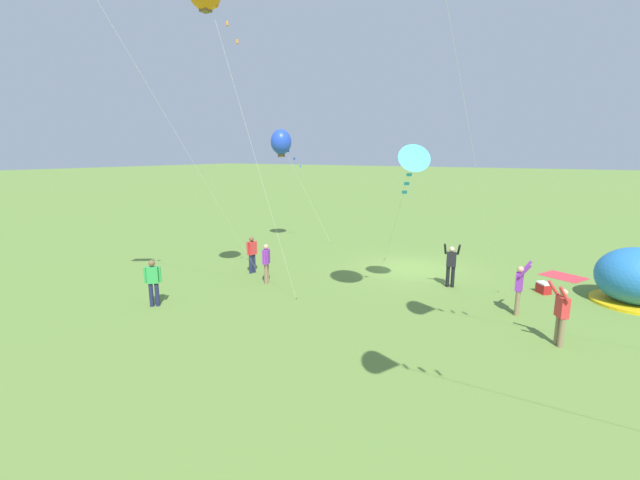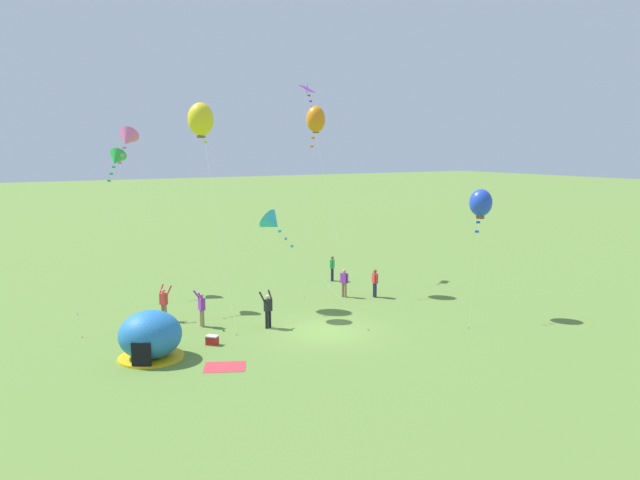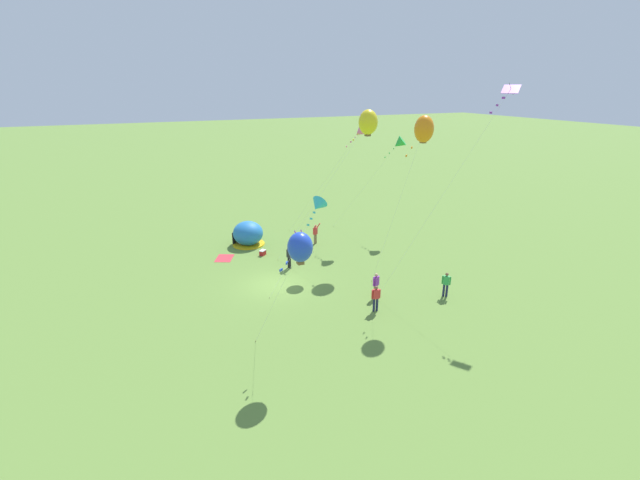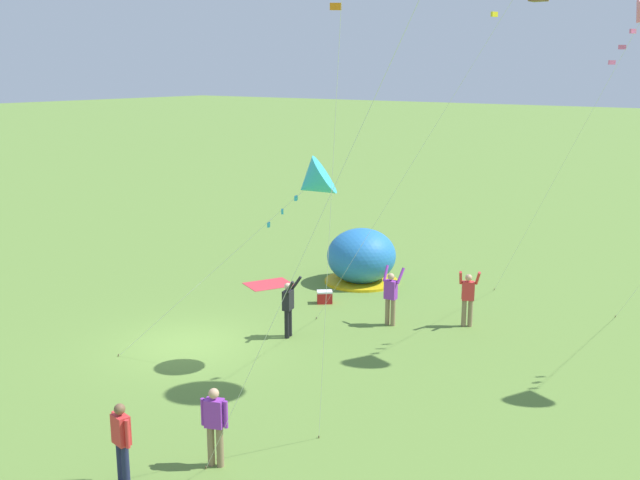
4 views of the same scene
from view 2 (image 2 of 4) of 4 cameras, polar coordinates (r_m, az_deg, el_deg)
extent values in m
plane|color=olive|center=(31.28, 0.67, -8.32)|extent=(300.00, 300.00, 0.00)
ellipsoid|color=#2672BF|center=(28.11, -15.26, -8.35)|extent=(2.70, 2.60, 2.10)
cylinder|color=yellow|center=(28.41, -15.18, -10.28)|extent=(2.81, 2.81, 0.10)
cube|color=black|center=(27.11, -16.02, -10.13)|extent=(0.74, 0.53, 1.10)
cube|color=#CC333D|center=(26.73, -8.69, -11.39)|extent=(2.09, 1.91, 0.01)
cube|color=red|center=(29.58, -9.83, -9.06)|extent=(0.61, 0.63, 0.38)
cube|color=white|center=(29.52, -9.84, -8.65)|extent=(0.62, 0.64, 0.06)
cylinder|color=#1E2347|center=(38.19, 4.97, -4.55)|extent=(0.15, 0.15, 0.88)
cylinder|color=#1E2347|center=(38.02, 5.09, -4.61)|extent=(0.15, 0.15, 0.88)
cube|color=red|center=(37.95, 5.04, -3.49)|extent=(0.30, 0.42, 0.60)
sphere|color=brown|center=(37.86, 5.05, -2.85)|extent=(0.22, 0.22, 0.22)
cylinder|color=red|center=(38.17, 4.88, -3.42)|extent=(0.09, 0.09, 0.58)
cylinder|color=red|center=(37.72, 5.21, -3.57)|extent=(0.09, 0.09, 0.58)
cylinder|color=#8C7251|center=(32.37, -10.66, -7.08)|extent=(0.15, 0.15, 0.88)
cylinder|color=#8C7251|center=(32.55, -10.80, -6.99)|extent=(0.15, 0.15, 0.88)
cube|color=purple|center=(32.27, -10.77, -5.77)|extent=(0.26, 0.39, 0.60)
sphere|color=tan|center=(32.17, -10.79, -5.03)|extent=(0.22, 0.22, 0.22)
cylinder|color=purple|center=(31.86, -10.85, -5.10)|extent=(0.39, 0.17, 0.50)
cylinder|color=purple|center=(32.34, -11.22, -4.91)|extent=(0.39, 0.13, 0.50)
cylinder|color=#1E2347|center=(42.40, 1.09, -3.20)|extent=(0.15, 0.15, 0.88)
cylinder|color=#1E2347|center=(42.59, 1.16, -3.15)|extent=(0.15, 0.15, 0.88)
cube|color=green|center=(42.35, 1.13, -2.19)|extent=(0.44, 0.44, 0.60)
sphere|color=brown|center=(42.27, 1.13, -1.62)|extent=(0.22, 0.22, 0.22)
cylinder|color=green|center=(42.11, 1.05, -2.26)|extent=(0.09, 0.09, 0.58)
cylinder|color=green|center=(42.58, 1.21, -2.13)|extent=(0.09, 0.09, 0.58)
cylinder|color=#8C7251|center=(33.99, -14.19, -6.43)|extent=(0.15, 0.15, 0.88)
cylinder|color=#8C7251|center=(33.86, -13.94, -6.48)|extent=(0.15, 0.15, 0.88)
cube|color=red|center=(33.75, -14.11, -5.24)|extent=(0.40, 0.45, 0.60)
sphere|color=tan|center=(33.65, -14.14, -4.53)|extent=(0.22, 0.22, 0.22)
cylinder|color=red|center=(33.92, -14.30, -4.38)|extent=(0.35, 0.31, 0.50)
cylinder|color=red|center=(33.57, -13.63, -4.49)|extent=(0.38, 0.22, 0.50)
cylinder|color=black|center=(31.70, -4.89, -7.29)|extent=(0.15, 0.15, 0.88)
cylinder|color=black|center=(31.82, -4.62, -7.23)|extent=(0.15, 0.15, 0.88)
cube|color=black|center=(31.56, -4.77, -5.97)|extent=(0.43, 0.33, 0.60)
sphere|color=beige|center=(31.46, -4.78, -5.21)|extent=(0.22, 0.22, 0.22)
cylinder|color=black|center=(31.40, -5.33, -5.18)|extent=(0.24, 0.38, 0.50)
cylinder|color=black|center=(31.73, -4.59, -5.03)|extent=(0.12, 0.38, 0.50)
cylinder|color=#8C7251|center=(38.07, 2.10, -4.57)|extent=(0.15, 0.15, 0.88)
cylinder|color=#8C7251|center=(37.96, 2.34, -4.61)|extent=(0.15, 0.15, 0.88)
cube|color=purple|center=(37.85, 2.23, -3.49)|extent=(0.36, 0.44, 0.60)
sphere|color=tan|center=(37.76, 2.23, -2.86)|extent=(0.22, 0.22, 0.22)
cylinder|color=purple|center=(37.99, 1.92, -3.45)|extent=(0.09, 0.09, 0.58)
cylinder|color=purple|center=(37.71, 2.54, -3.54)|extent=(0.09, 0.09, 0.58)
cylinder|color=silver|center=(38.30, -0.91, 3.01)|extent=(2.01, 2.03, 10.75)
cylinder|color=brown|center=(37.85, -1.45, -5.28)|extent=(0.03, 0.03, 0.06)
ellipsoid|color=orange|center=(39.53, -0.39, 10.98)|extent=(1.19, 1.19, 1.64)
cube|color=brown|center=(39.50, -0.39, 9.90)|extent=(0.30, 0.30, 0.21)
cube|color=orange|center=(39.16, -0.52, 10.09)|extent=(0.20, 0.16, 0.12)
cube|color=orange|center=(38.86, -0.63, 9.32)|extent=(0.18, 0.19, 0.12)
cube|color=orange|center=(38.56, -0.75, 8.54)|extent=(0.17, 0.19, 0.12)
cylinder|color=silver|center=(40.83, 0.56, 4.97)|extent=(1.54, 7.73, 13.06)
cylinder|color=brown|center=(38.16, 2.56, -5.17)|extent=(0.03, 0.03, 0.06)
cube|color=purple|center=(44.64, -1.20, 13.67)|extent=(1.27, 1.24, 0.50)
cylinder|color=#332314|center=(44.64, -1.20, 13.68)|extent=(0.10, 0.40, 0.68)
cube|color=purple|center=(44.20, -1.02, 13.08)|extent=(0.20, 0.08, 0.12)
cube|color=purple|center=(43.83, -0.86, 12.57)|extent=(0.21, 0.12, 0.12)
cube|color=purple|center=(43.46, -0.71, 12.05)|extent=(0.21, 0.10, 0.12)
cylinder|color=silver|center=(32.01, -0.08, -3.22)|extent=(2.92, 4.79, 5.10)
cylinder|color=brown|center=(31.45, 4.47, -8.19)|extent=(0.03, 0.03, 0.06)
cone|color=#33B7D1|center=(32.99, -4.37, 1.59)|extent=(1.68, 1.72, 1.41)
cube|color=#33B7D1|center=(32.82, -3.70, 0.80)|extent=(0.21, 0.14, 0.12)
cube|color=#33B7D1|center=(32.67, -3.14, 0.12)|extent=(0.19, 0.17, 0.12)
cube|color=#33B7D1|center=(32.54, -2.57, -0.56)|extent=(0.20, 0.16, 0.12)
cylinder|color=silver|center=(33.30, -9.38, 1.93)|extent=(1.12, 7.27, 10.61)
cylinder|color=brown|center=(30.87, -7.64, -8.57)|extent=(0.03, 0.03, 0.06)
ellipsoid|color=yellow|center=(36.72, -10.85, 10.79)|extent=(1.47, 1.47, 1.89)
cube|color=brown|center=(36.69, -10.81, 9.36)|extent=(0.37, 0.37, 0.26)
cube|color=yellow|center=(36.27, -10.70, 10.07)|extent=(0.21, 0.09, 0.12)
cube|color=yellow|center=(35.91, -10.57, 9.44)|extent=(0.21, 0.12, 0.12)
cube|color=yellow|center=(35.54, -10.43, 8.80)|extent=(0.21, 0.11, 0.12)
cylinder|color=silver|center=(38.48, -19.63, 0.70)|extent=(3.53, 4.77, 8.31)
cylinder|color=brown|center=(36.65, -21.29, -6.34)|extent=(0.03, 0.03, 0.06)
cone|color=green|center=(40.85, -18.13, 7.05)|extent=(1.65, 1.72, 1.38)
cube|color=green|center=(40.47, -18.35, 6.36)|extent=(0.19, 0.17, 0.12)
cube|color=green|center=(40.15, -18.54, 5.76)|extent=(0.21, 0.14, 0.12)
cube|color=green|center=(39.84, -18.72, 5.15)|extent=(0.19, 0.18, 0.12)
cylinder|color=silver|center=(34.25, -18.94, 0.81)|extent=(3.85, 5.38, 9.48)
cylinder|color=brown|center=(32.28, -20.92, -8.30)|extent=(0.03, 0.03, 0.06)
cone|color=pink|center=(37.01, -17.22, 8.80)|extent=(1.72, 1.78, 1.42)
cube|color=pink|center=(36.60, -17.44, 8.05)|extent=(0.21, 0.14, 0.12)
cube|color=pink|center=(36.27, -17.64, 7.40)|extent=(0.16, 0.20, 0.12)
cube|color=pink|center=(35.94, -17.83, 6.74)|extent=(0.19, 0.17, 0.12)
cylinder|color=silver|center=(33.32, 13.97, -2.12)|extent=(2.34, 1.83, 6.11)
cylinder|color=brown|center=(32.58, 13.43, -7.81)|extent=(0.03, 0.03, 0.06)
ellipsoid|color=blue|center=(34.36, 14.49, 3.32)|extent=(1.21, 1.21, 1.46)
cube|color=brown|center=(34.44, 14.44, 2.07)|extent=(0.30, 0.30, 0.22)
cube|color=blue|center=(34.00, 14.37, 2.39)|extent=(0.19, 0.17, 0.12)
cube|color=blue|center=(33.70, 14.26, 1.58)|extent=(0.20, 0.17, 0.12)
cube|color=blue|center=(33.41, 14.16, 0.76)|extent=(0.16, 0.20, 0.12)
camera|label=1|loc=(46.02, -19.13, 3.62)|focal=24.00mm
camera|label=3|loc=(45.43, 37.67, 12.16)|focal=24.00mm
camera|label=4|loc=(51.01, 5.68, 7.35)|focal=42.00mm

